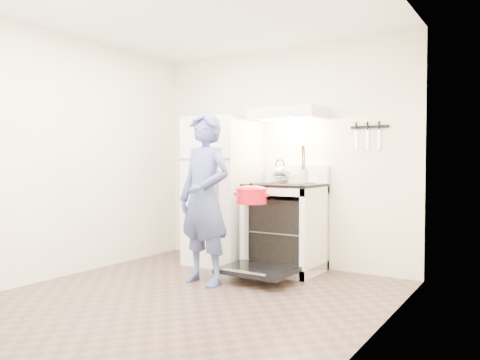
{
  "coord_description": "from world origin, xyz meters",
  "views": [
    {
      "loc": [
        2.52,
        -3.05,
        1.17
      ],
      "look_at": [
        -0.05,
        1.0,
        1.0
      ],
      "focal_mm": 35.0,
      "sensor_mm": 36.0,
      "label": 1
    }
  ],
  "objects_px": {
    "tea_kettle": "(280,171)",
    "refrigerator": "(222,191)",
    "stove_body": "(285,229)",
    "dutch_oven": "(251,197)",
    "person": "(205,199)"
  },
  "relations": [
    {
      "from": "tea_kettle",
      "to": "refrigerator",
      "type": "bearing_deg",
      "value": -163.33
    },
    {
      "from": "refrigerator",
      "to": "stove_body",
      "type": "height_order",
      "value": "refrigerator"
    },
    {
      "from": "refrigerator",
      "to": "tea_kettle",
      "type": "xyz_separation_m",
      "value": [
        0.65,
        0.2,
        0.23
      ]
    },
    {
      "from": "refrigerator",
      "to": "dutch_oven",
      "type": "xyz_separation_m",
      "value": [
        0.75,
        -0.59,
        -0.01
      ]
    },
    {
      "from": "refrigerator",
      "to": "stove_body",
      "type": "distance_m",
      "value": 0.9
    },
    {
      "from": "refrigerator",
      "to": "tea_kettle",
      "type": "distance_m",
      "value": 0.72
    },
    {
      "from": "stove_body",
      "to": "tea_kettle",
      "type": "xyz_separation_m",
      "value": [
        -0.16,
        0.17,
        0.62
      ]
    },
    {
      "from": "refrigerator",
      "to": "person",
      "type": "relative_size",
      "value": 1.03
    },
    {
      "from": "tea_kettle",
      "to": "person",
      "type": "relative_size",
      "value": 0.16
    },
    {
      "from": "refrigerator",
      "to": "person",
      "type": "xyz_separation_m",
      "value": [
        0.39,
        -0.87,
        -0.02
      ]
    },
    {
      "from": "refrigerator",
      "to": "tea_kettle",
      "type": "relative_size",
      "value": 6.38
    },
    {
      "from": "tea_kettle",
      "to": "person",
      "type": "xyz_separation_m",
      "value": [
        -0.26,
        -1.07,
        -0.25
      ]
    },
    {
      "from": "person",
      "to": "dutch_oven",
      "type": "bearing_deg",
      "value": 44.64
    },
    {
      "from": "refrigerator",
      "to": "person",
      "type": "height_order",
      "value": "refrigerator"
    },
    {
      "from": "stove_body",
      "to": "dutch_oven",
      "type": "height_order",
      "value": "dutch_oven"
    }
  ]
}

